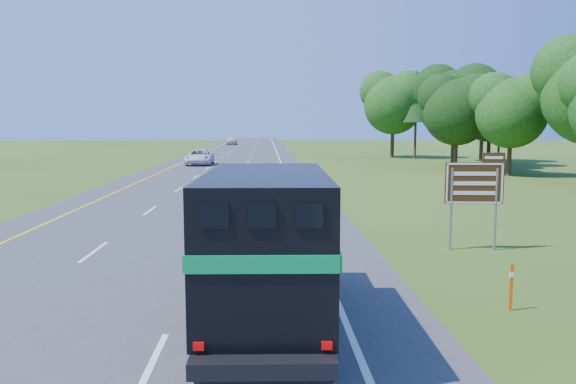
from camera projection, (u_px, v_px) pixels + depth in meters
name	position (u px, v px, depth m)	size (l,w,h in m)	color
road	(228.00, 166.00, 57.20)	(15.00, 260.00, 0.04)	#38383A
lane_markings	(228.00, 166.00, 57.19)	(11.15, 260.00, 0.01)	yellow
horse_truck	(267.00, 244.00, 11.45)	(2.47, 7.37, 3.24)	black
white_suv	(200.00, 157.00, 58.94)	(2.70, 5.86, 1.63)	silver
far_car	(232.00, 141.00, 119.27)	(2.05, 5.11, 1.74)	silver
exit_sign	(475.00, 187.00, 18.65)	(1.93, 0.22, 3.28)	gray
delineator	(511.00, 286.00, 12.65)	(0.09, 0.05, 1.07)	#FD590D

